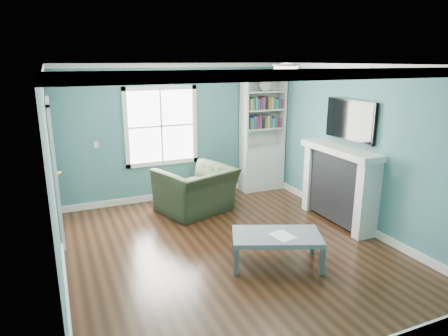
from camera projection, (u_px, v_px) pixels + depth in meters
name	position (u px, v px, depth m)	size (l,w,h in m)	color
floor	(230.00, 249.00, 5.81)	(5.00, 5.00, 0.00)	black
room_walls	(230.00, 142.00, 5.39)	(5.00, 5.00, 5.00)	#42777E
trim	(230.00, 167.00, 5.48)	(4.50, 5.00, 2.60)	white
window	(161.00, 126.00, 7.51)	(1.40, 0.06, 1.50)	white
bookshelf	(262.00, 146.00, 8.28)	(0.90, 0.35, 2.31)	silver
fireplace	(339.00, 186.00, 6.62)	(0.44, 1.58, 1.30)	black
tv	(350.00, 120.00, 6.38)	(0.06, 1.10, 0.65)	black
door	(55.00, 170.00, 5.91)	(0.12, 0.98, 2.17)	silver
ceiling_fixture	(286.00, 68.00, 5.57)	(0.38, 0.38, 0.15)	white
light_switch	(96.00, 144.00, 7.11)	(0.08, 0.01, 0.12)	white
recliner	(196.00, 183.00, 7.10)	(1.24, 0.80, 1.08)	#222D1C
coffee_table	(277.00, 238.00, 5.30)	(1.32, 1.04, 0.42)	#495158
paper_sheet	(283.00, 236.00, 5.24)	(0.25, 0.31, 0.00)	white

